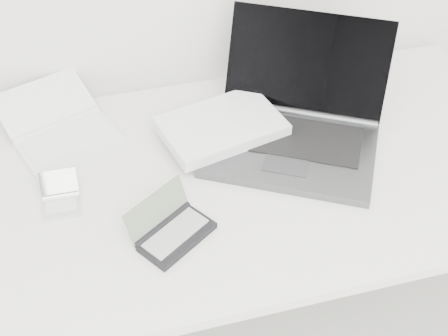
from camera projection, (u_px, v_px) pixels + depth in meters
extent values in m
cube|color=white|center=(231.00, 177.00, 1.57)|extent=(1.60, 0.80, 0.03)
cylinder|color=silver|center=(408.00, 146.00, 2.21)|extent=(0.04, 0.04, 0.70)
cube|color=#4F5153|center=(290.00, 151.00, 1.60)|extent=(0.52, 0.46, 0.02)
cube|color=black|center=(293.00, 137.00, 1.62)|extent=(0.38, 0.31, 0.00)
cube|color=black|center=(307.00, 63.00, 1.66)|extent=(0.43, 0.32, 0.25)
cylinder|color=#4F5153|center=(300.00, 113.00, 1.70)|extent=(0.38, 0.23, 0.02)
cube|color=#37393C|center=(286.00, 164.00, 1.55)|extent=(0.13, 0.12, 0.00)
cube|color=silver|center=(221.00, 126.00, 1.63)|extent=(0.35, 0.27, 0.03)
cube|color=white|center=(221.00, 121.00, 1.62)|extent=(0.34, 0.26, 0.00)
cube|color=white|center=(71.00, 145.00, 1.62)|extent=(0.29, 0.24, 0.02)
cube|color=white|center=(68.00, 138.00, 1.62)|extent=(0.24, 0.17, 0.00)
cube|color=white|center=(44.00, 103.00, 1.69)|extent=(0.28, 0.22, 0.06)
cylinder|color=white|center=(57.00, 125.00, 1.67)|extent=(0.23, 0.10, 0.02)
cube|color=silver|center=(62.00, 208.00, 1.46)|extent=(0.09, 0.07, 0.01)
cube|color=silver|center=(61.00, 205.00, 1.46)|extent=(0.07, 0.04, 0.00)
cube|color=gray|center=(59.00, 182.00, 1.48)|extent=(0.09, 0.04, 0.05)
cylinder|color=silver|center=(61.00, 196.00, 1.48)|extent=(0.09, 0.02, 0.01)
cube|color=black|center=(177.00, 237.00, 1.40)|extent=(0.19, 0.17, 0.02)
cube|color=gray|center=(176.00, 233.00, 1.39)|extent=(0.16, 0.14, 0.00)
cube|color=slate|center=(157.00, 210.00, 1.39)|extent=(0.16, 0.12, 0.08)
cylinder|color=black|center=(163.00, 224.00, 1.41)|extent=(0.15, 0.11, 0.02)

